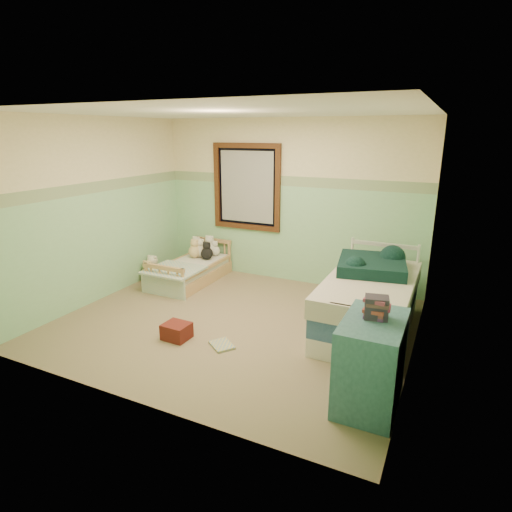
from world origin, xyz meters
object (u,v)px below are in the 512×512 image
at_px(toddler_bed_frame, 191,276).
at_px(floor_book, 222,345).
at_px(dresser, 371,362).
at_px(red_pillow, 177,331).
at_px(twin_bed_frame, 367,322).
at_px(plush_floor_tan, 148,274).
at_px(plush_floor_cream, 153,271).

distance_m(toddler_bed_frame, floor_book, 2.24).
bearing_deg(floor_book, dresser, 25.61).
bearing_deg(red_pillow, twin_bed_frame, 30.92).
bearing_deg(plush_floor_tan, plush_floor_cream, 90.00).
distance_m(plush_floor_cream, plush_floor_tan, 0.13).
xyz_separation_m(plush_floor_cream, dresser, (3.79, -1.78, 0.26)).
relative_size(toddler_bed_frame, twin_bed_frame, 0.77).
height_order(toddler_bed_frame, twin_bed_frame, twin_bed_frame).
bearing_deg(twin_bed_frame, dresser, -78.31).
relative_size(plush_floor_cream, red_pillow, 0.92).
bearing_deg(toddler_bed_frame, dresser, -31.72).
relative_size(plush_floor_cream, dresser, 0.34).
bearing_deg(plush_floor_tan, twin_bed_frame, -3.96).
relative_size(twin_bed_frame, red_pillow, 6.28).
xyz_separation_m(plush_floor_cream, floor_book, (2.13, -1.46, -0.12)).
bearing_deg(red_pillow, plush_floor_cream, 135.69).
distance_m(plush_floor_cream, twin_bed_frame, 3.52).
bearing_deg(dresser, plush_floor_tan, 156.39).
distance_m(twin_bed_frame, red_pillow, 2.26).
bearing_deg(floor_book, red_pillow, -137.03).
xyz_separation_m(plush_floor_tan, floor_book, (2.13, -1.34, -0.10)).
height_order(plush_floor_tan, floor_book, plush_floor_tan).
distance_m(plush_floor_cream, dresser, 4.20).
bearing_deg(floor_book, twin_bed_frame, 75.05).
relative_size(plush_floor_cream, floor_book, 0.97).
height_order(red_pillow, floor_book, red_pillow).
relative_size(plush_floor_cream, twin_bed_frame, 0.15).
distance_m(dresser, floor_book, 1.74).
bearing_deg(twin_bed_frame, plush_floor_cream, 173.99).
distance_m(plush_floor_tan, twin_bed_frame, 3.51).
bearing_deg(plush_floor_cream, floor_book, -34.55).
height_order(plush_floor_tan, red_pillow, plush_floor_tan).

